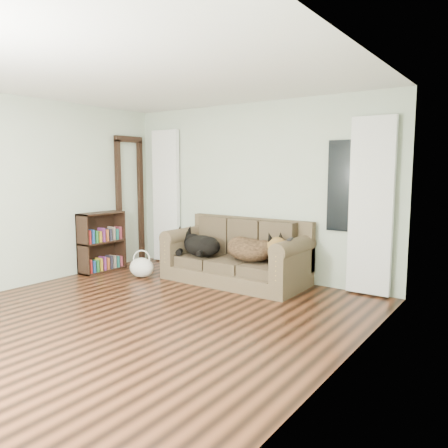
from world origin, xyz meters
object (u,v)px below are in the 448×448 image
Objects in this scene: bookshelf at (102,240)px; dog_shepherd at (253,251)px; sofa at (235,251)px; tote_bag at (142,267)px; dog_black_lab at (200,246)px.

dog_shepherd is at bearing 12.34° from bookshelf.
sofa reaches higher than tote_bag.
bookshelf is at bearing -163.04° from sofa.
dog_black_lab is 0.93× the size of dog_shepherd.
dog_black_lab is at bearing 32.11° from tote_bag.
sofa is at bearing 17.04° from dog_shepherd.
dog_shepherd is (0.86, 0.09, 0.01)m from dog_black_lab.
dog_shepherd is 1.93× the size of tote_bag.
dog_black_lab is 1.65m from bookshelf.
dog_black_lab is 0.77× the size of bookshelf.
dog_shepherd is at bearing 36.81° from dog_black_lab.
dog_shepherd reaches higher than dog_black_lab.
dog_shepherd is at bearing -2.08° from sofa.
dog_black_lab is (-0.56, -0.11, 0.03)m from sofa.
dog_black_lab is 0.87m from dog_shepherd.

